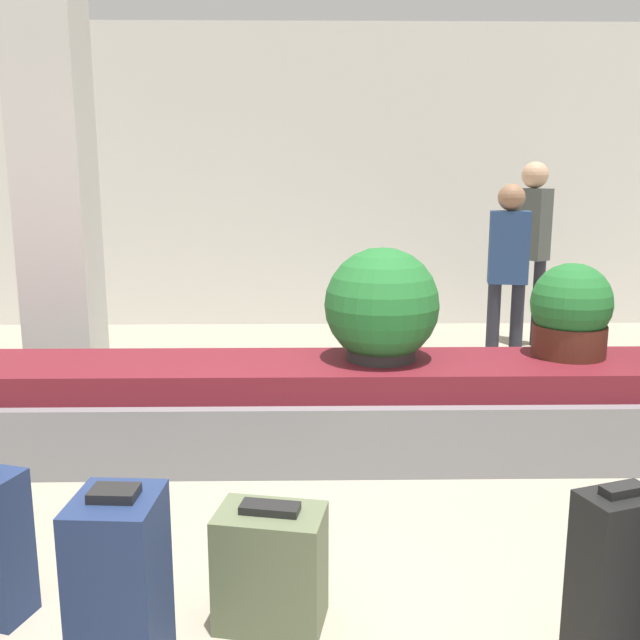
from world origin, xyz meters
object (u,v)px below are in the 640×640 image
object	(u,v)px
traveler_1	(508,263)
pillar	(56,182)
suitcase_4	(271,567)
potted_plant_1	(382,308)
potted_plant_0	(571,312)
suitcase_3	(121,609)
traveler_0	(531,237)
suitcase_1	(614,587)

from	to	relation	value
traveler_1	pillar	bearing A→B (deg)	22.28
suitcase_4	potted_plant_1	world-z (taller)	potted_plant_1
pillar	potted_plant_0	xyz separation A→B (m)	(3.37, -0.96, -0.76)
pillar	suitcase_4	world-z (taller)	pillar
suitcase_3	traveler_0	distance (m)	5.58
potted_plant_1	traveler_0	distance (m)	3.15
suitcase_3	pillar	bearing A→B (deg)	114.46
suitcase_1	suitcase_4	size ratio (longest dim) A/B	1.44
traveler_0	potted_plant_1	bearing A→B (deg)	-65.98
suitcase_1	potted_plant_1	xyz separation A→B (m)	(-0.56, 2.03, 0.55)
suitcase_1	potted_plant_1	world-z (taller)	potted_plant_1
suitcase_1	potted_plant_1	size ratio (longest dim) A/B	1.01
traveler_1	suitcase_3	bearing A→B (deg)	71.00
suitcase_1	pillar	bearing A→B (deg)	113.19
suitcase_3	suitcase_4	world-z (taller)	suitcase_3
suitcase_4	traveler_1	bearing A→B (deg)	73.49
pillar	suitcase_1	xyz separation A→B (m)	(2.78, -3.06, -1.27)
pillar	suitcase_4	bearing A→B (deg)	-59.21
suitcase_1	suitcase_3	distance (m)	1.57
suitcase_4	traveler_1	world-z (taller)	traveler_1
pillar	traveler_1	world-z (taller)	pillar
suitcase_3	potted_plant_1	size ratio (longest dim) A/B	1.12
pillar	traveler_1	bearing A→B (deg)	11.69
traveler_0	suitcase_4	bearing A→B (deg)	-60.81
suitcase_3	potted_plant_1	world-z (taller)	potted_plant_1
suitcase_4	potted_plant_1	distance (m)	1.93
suitcase_3	traveler_0	size ratio (longest dim) A/B	0.43
suitcase_3	potted_plant_0	world-z (taller)	potted_plant_0
traveler_0	traveler_1	world-z (taller)	traveler_0
suitcase_1	potted_plant_0	world-z (taller)	potted_plant_0
potted_plant_0	traveler_0	world-z (taller)	traveler_0
potted_plant_0	potted_plant_1	size ratio (longest dim) A/B	0.84
potted_plant_1	traveler_0	size ratio (longest dim) A/B	0.38
suitcase_3	suitcase_4	bearing A→B (deg)	51.36
suitcase_1	suitcase_3	size ratio (longest dim) A/B	0.90
traveler_0	potted_plant_0	bearing A→B (deg)	-45.29
suitcase_4	potted_plant_0	bearing A→B (deg)	57.04
pillar	suitcase_3	size ratio (longest dim) A/B	4.21
potted_plant_0	potted_plant_1	distance (m)	1.16
potted_plant_1	suitcase_3	bearing A→B (deg)	-114.59
pillar	potted_plant_1	world-z (taller)	pillar
suitcase_3	traveler_0	world-z (taller)	traveler_0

